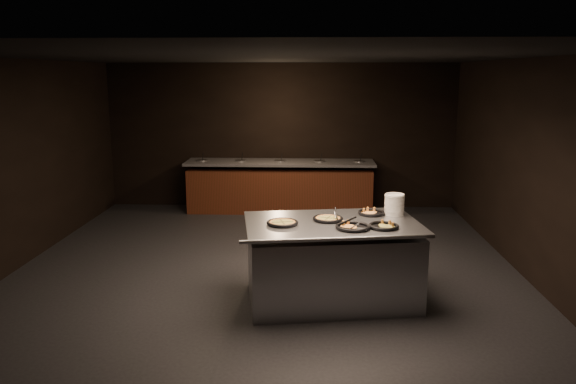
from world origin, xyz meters
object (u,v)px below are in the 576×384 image
(pan_cheese_whole, at_px, (328,219))
(serving_counter, at_px, (332,263))
(plate_stack, at_px, (394,205))
(pan_veggie_whole, at_px, (282,223))

(pan_cheese_whole, bearing_deg, serving_counter, -59.54)
(plate_stack, xyz_separation_m, pan_cheese_whole, (-0.83, -0.31, -0.11))
(serving_counter, relative_size, pan_veggie_whole, 5.98)
(pan_veggie_whole, bearing_deg, plate_stack, 20.80)
(pan_cheese_whole, bearing_deg, pan_veggie_whole, -158.39)
(plate_stack, height_order, pan_cheese_whole, plate_stack)
(serving_counter, xyz_separation_m, pan_cheese_whole, (-0.05, 0.08, 0.53))
(pan_veggie_whole, bearing_deg, serving_counter, 12.39)
(plate_stack, relative_size, pan_cheese_whole, 0.71)
(plate_stack, bearing_deg, pan_cheese_whole, -159.72)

